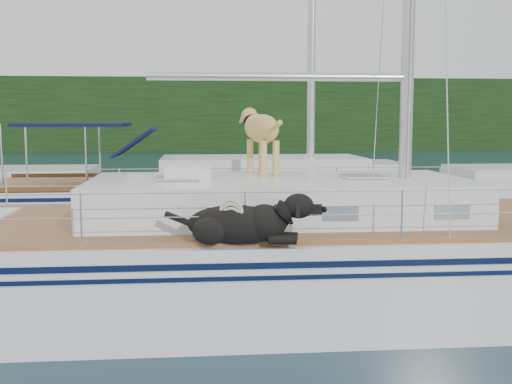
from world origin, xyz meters
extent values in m
plane|color=black|center=(0.00, 0.00, 0.00)|extent=(120.00, 120.00, 0.00)
cube|color=black|center=(0.00, 45.00, 3.00)|extent=(90.00, 3.00, 6.00)
cube|color=#595147|center=(0.00, 46.20, 0.60)|extent=(92.00, 1.00, 1.20)
cube|color=silver|center=(0.00, 0.00, 0.50)|extent=(12.00, 3.80, 1.40)
cube|color=brown|center=(0.00, 0.00, 1.23)|extent=(11.52, 3.50, 0.06)
cube|color=silver|center=(0.80, 0.00, 1.54)|extent=(5.20, 2.50, 0.55)
cylinder|color=silver|center=(0.80, 0.00, 3.21)|extent=(3.60, 0.12, 0.12)
cylinder|color=silver|center=(0.00, -1.75, 1.82)|extent=(10.56, 0.01, 0.01)
cylinder|color=silver|center=(0.00, 1.75, 1.82)|extent=(10.56, 0.01, 0.01)
cube|color=#1C2BB2|center=(-0.21, 1.60, 1.28)|extent=(0.78, 0.73, 0.05)
cube|color=silver|center=(-0.46, 0.14, 1.89)|extent=(0.63, 0.52, 0.16)
torus|color=beige|center=(0.04, -1.83, 1.62)|extent=(0.37, 0.22, 0.35)
cube|color=silver|center=(0.02, 6.57, 0.45)|extent=(11.00, 3.50, 1.30)
cube|color=brown|center=(0.02, 6.57, 1.10)|extent=(10.56, 3.29, 0.06)
cube|color=silver|center=(1.22, 6.57, 1.45)|extent=(4.80, 2.30, 0.55)
cube|color=#0D1339|center=(-3.18, 6.57, 2.50)|extent=(2.40, 2.30, 0.08)
cube|color=silver|center=(4.00, 16.00, 0.40)|extent=(7.20, 3.00, 1.10)
cylinder|color=silver|center=(4.00, 16.00, 6.00)|extent=(0.14, 0.14, 11.00)
camera|label=1|loc=(-0.32, -8.82, 2.63)|focal=45.00mm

